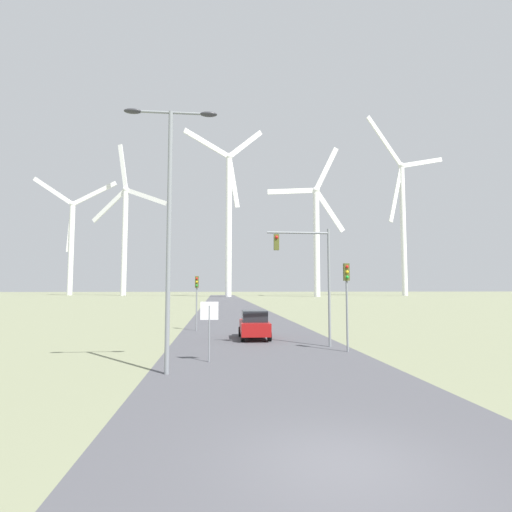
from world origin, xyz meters
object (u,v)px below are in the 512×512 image
(wind_turbine_left, at_px, (125,229))
(stop_sign_near, at_px, (209,320))
(streetlamp, at_px, (169,206))
(wind_turbine_far_left, at_px, (72,237))
(wind_turbine_right, at_px, (316,229))
(wind_turbine_center, at_px, (229,211))
(traffic_light_mast_overhead, at_px, (309,264))
(traffic_light_post_near_left, at_px, (197,291))
(car_approaching, at_px, (254,325))
(traffic_light_post_near_right, at_px, (347,287))
(wind_turbine_far_right, at_px, (403,214))

(wind_turbine_left, bearing_deg, stop_sign_near, -75.85)
(streetlamp, bearing_deg, wind_turbine_far_left, 110.55)
(wind_turbine_far_left, bearing_deg, wind_turbine_right, -21.17)
(wind_turbine_left, relative_size, wind_turbine_center, 0.99)
(traffic_light_mast_overhead, relative_size, wind_turbine_far_left, 0.13)
(wind_turbine_left, bearing_deg, traffic_light_post_near_left, -75.03)
(wind_turbine_far_left, distance_m, wind_turbine_center, 76.33)
(traffic_light_post_near_left, distance_m, wind_turbine_center, 114.75)
(stop_sign_near, relative_size, wind_turbine_far_left, 0.05)
(car_approaching, relative_size, wind_turbine_right, 0.08)
(traffic_light_post_near_right, distance_m, wind_turbine_left, 155.72)
(wind_turbine_center, distance_m, wind_turbine_far_right, 72.08)
(car_approaching, bearing_deg, streetlamp, -113.07)
(traffic_light_post_near_left, relative_size, wind_turbine_center, 0.07)
(traffic_light_post_near_right, distance_m, wind_turbine_center, 125.26)
(car_approaching, bearing_deg, wind_turbine_center, 89.20)
(streetlamp, xyz_separation_m, traffic_light_post_near_left, (0.34, 15.44, -3.48))
(stop_sign_near, bearing_deg, wind_turbine_right, 73.55)
(wind_turbine_far_left, xyz_separation_m, wind_turbine_left, (24.93, -11.12, 2.11))
(traffic_light_post_near_right, relative_size, wind_turbine_right, 0.08)
(streetlamp, relative_size, traffic_light_post_near_right, 2.29)
(stop_sign_near, xyz_separation_m, traffic_light_post_near_left, (-1.22, 13.10, 1.19))
(traffic_light_post_near_right, xyz_separation_m, wind_turbine_right, (29.03, 120.12, 20.97))
(traffic_light_mast_overhead, xyz_separation_m, car_approaching, (-2.76, 3.84, -3.70))
(stop_sign_near, xyz_separation_m, wind_turbine_center, (4.39, 124.29, 28.98))
(wind_turbine_center, bearing_deg, car_approaching, -90.80)
(streetlamp, relative_size, wind_turbine_far_right, 0.15)
(streetlamp, xyz_separation_m, wind_turbine_far_right, (77.08, 138.10, 26.50))
(traffic_light_post_near_right, distance_m, wind_turbine_far_left, 174.35)
(traffic_light_post_near_right, distance_m, wind_turbine_far_right, 153.05)
(wind_turbine_right, bearing_deg, traffic_light_post_near_left, -108.88)
(traffic_light_post_near_right, xyz_separation_m, wind_turbine_far_right, (68.45, 133.63, 29.72))
(wind_turbine_center, xyz_separation_m, wind_turbine_right, (31.71, -2.05, -6.56))
(traffic_light_mast_overhead, bearing_deg, wind_turbine_far_right, 62.02)
(wind_turbine_far_left, bearing_deg, streetlamp, -69.45)
(wind_turbine_far_left, bearing_deg, wind_turbine_left, -24.03)
(streetlamp, bearing_deg, wind_turbine_far_right, 60.83)
(streetlamp, relative_size, car_approaching, 2.52)
(traffic_light_mast_overhead, bearing_deg, stop_sign_near, -144.24)
(wind_turbine_right, distance_m, wind_turbine_far_right, 42.58)
(traffic_light_post_near_left, distance_m, wind_turbine_right, 117.29)
(wind_turbine_far_left, distance_m, wind_turbine_far_right, 140.51)
(stop_sign_near, xyz_separation_m, car_approaching, (2.76, 7.81, -0.96))
(stop_sign_near, xyz_separation_m, wind_turbine_right, (36.09, 122.24, 22.43))
(traffic_light_post_near_right, bearing_deg, wind_turbine_left, 106.90)
(wind_turbine_far_right, bearing_deg, wind_turbine_far_left, 169.86)
(wind_turbine_left, bearing_deg, traffic_light_post_near_right, -73.10)
(traffic_light_post_near_right, bearing_deg, stop_sign_near, -163.27)
(car_approaching, height_order, wind_turbine_far_right, wind_turbine_far_right)
(wind_turbine_right, bearing_deg, traffic_light_mast_overhead, -104.50)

